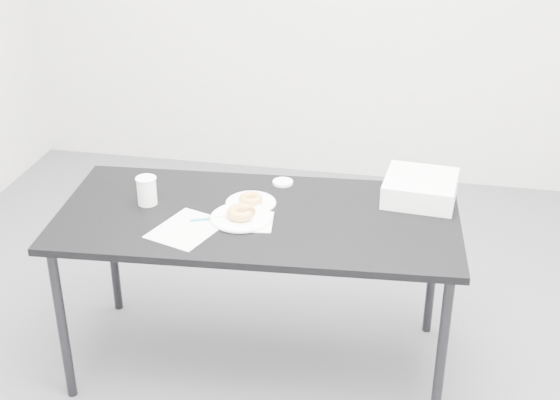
% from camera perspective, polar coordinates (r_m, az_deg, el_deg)
% --- Properties ---
extents(floor, '(4.00, 4.00, 0.00)m').
position_cam_1_polar(floor, '(3.51, -0.88, -11.60)').
color(floor, '#4A494E').
rests_on(floor, ground).
extents(table, '(1.65, 0.86, 0.73)m').
position_cam_1_polar(table, '(3.14, -1.64, -1.95)').
color(table, black).
rests_on(table, floor).
extents(scorecard, '(0.30, 0.33, 0.00)m').
position_cam_1_polar(scorecard, '(3.02, -6.82, -2.11)').
color(scorecard, silver).
rests_on(scorecard, table).
extents(logo_patch, '(0.06, 0.06, 0.00)m').
position_cam_1_polar(logo_patch, '(3.08, -5.00, -1.36)').
color(logo_patch, green).
rests_on(logo_patch, scorecard).
extents(pen, '(0.12, 0.06, 0.01)m').
position_cam_1_polar(pen, '(3.08, -5.40, -1.37)').
color(pen, '#0D9592').
rests_on(pen, scorecard).
extents(napkin, '(0.19, 0.19, 0.00)m').
position_cam_1_polar(napkin, '(3.05, -2.16, -1.59)').
color(napkin, silver).
rests_on(napkin, table).
extents(plate_near, '(0.25, 0.25, 0.01)m').
position_cam_1_polar(plate_near, '(3.08, -2.84, -1.29)').
color(plate_near, white).
rests_on(plate_near, napkin).
extents(donut_near, '(0.12, 0.12, 0.04)m').
position_cam_1_polar(donut_near, '(3.06, -2.85, -0.92)').
color(donut_near, '#C78A3F').
rests_on(donut_near, plate_near).
extents(plate_far, '(0.21, 0.21, 0.01)m').
position_cam_1_polar(plate_far, '(3.19, -2.15, -0.20)').
color(plate_far, white).
rests_on(plate_far, table).
extents(donut_far, '(0.11, 0.11, 0.03)m').
position_cam_1_polar(donut_far, '(3.19, -2.15, 0.10)').
color(donut_far, '#C78A3F').
rests_on(donut_far, plate_far).
extents(coffee_cup, '(0.08, 0.08, 0.12)m').
position_cam_1_polar(coffee_cup, '(3.21, -9.72, 0.68)').
color(coffee_cup, white).
rests_on(coffee_cup, table).
extents(cup_lid, '(0.09, 0.09, 0.01)m').
position_cam_1_polar(cup_lid, '(3.36, 0.21, 1.30)').
color(cup_lid, white).
rests_on(cup_lid, table).
extents(bakery_box, '(0.31, 0.31, 0.10)m').
position_cam_1_polar(bakery_box, '(3.26, 10.23, 0.86)').
color(bakery_box, white).
rests_on(bakery_box, table).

